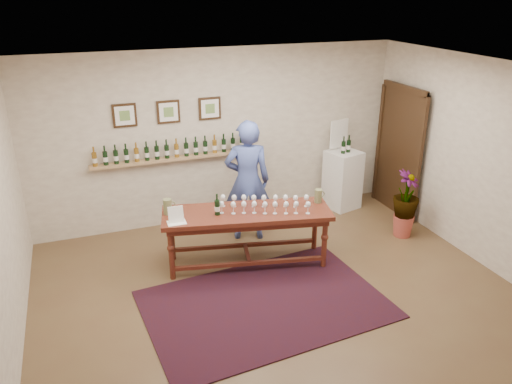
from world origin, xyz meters
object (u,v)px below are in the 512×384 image
object	(u,v)px
potted_plant	(405,204)
person	(247,181)
tasting_table	(247,219)
display_pedestal	(342,180)

from	to	relation	value
potted_plant	person	world-z (taller)	person
tasting_table	display_pedestal	size ratio (longest dim) A/B	2.34
display_pedestal	person	xyz separation A→B (m)	(-1.94, -0.51, 0.43)
display_pedestal	tasting_table	bearing A→B (deg)	-150.15
tasting_table	person	xyz separation A→B (m)	(0.28, 0.76, 0.25)
potted_plant	person	size ratio (longest dim) A/B	0.49
tasting_table	potted_plant	size ratio (longest dim) A/B	2.58
tasting_table	potted_plant	distance (m)	2.58
tasting_table	potted_plant	bearing A→B (deg)	10.90
tasting_table	display_pedestal	world-z (taller)	display_pedestal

